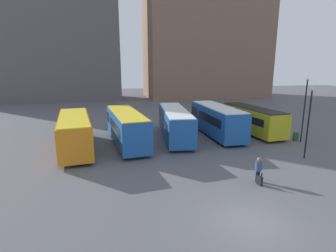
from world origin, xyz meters
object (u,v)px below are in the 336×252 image
Objects in this scene: bus_1 at (126,127)px; lamp_post_0 at (305,106)px; bus_4 at (251,119)px; trash_bin at (296,136)px; bus_3 at (217,120)px; lamp_post_1 at (309,117)px; traveler at (258,167)px; bus_2 at (175,122)px; suitcase at (260,181)px; bus_0 at (75,131)px.

lamp_post_0 reaches higher than bus_1.
lamp_post_0 is at bearing -153.39° from bus_4.
bus_1 is at bearing 170.80° from trash_bin.
bus_3 is 1.68× the size of lamp_post_1.
traveler is at bearing -141.87° from lamp_post_0.
bus_3 is at bearing 89.51° from bus_4.
lamp_post_0 is 1.09× the size of lamp_post_1.
bus_4 is 5.72× the size of traveler.
bus_2 is at bearing 159.08° from lamp_post_0.
suitcase is 7.96m from lamp_post_1.
bus_1 is 6.10× the size of traveler.
bus_0 is at bearing 174.50° from trash_bin.
suitcase is at bearing -162.49° from bus_2.
lamp_post_1 is 6.71× the size of trash_bin.
bus_2 is 1.87× the size of lamp_post_1.
bus_3 reaches higher than trash_bin.
bus_0 is 21.61m from lamp_post_0.
bus_1 is 13.32m from suitcase.
lamp_post_0 is at bearing -61.08° from suitcase.
bus_4 is at bearing -39.03° from traveler.
bus_1 reaches higher than suitcase.
bus_2 is 12.66m from lamp_post_0.
lamp_post_0 reaches higher than bus_0.
lamp_post_1 is at bearing -70.66° from suitcase.
bus_3 is 1.03× the size of bus_4.
trash_bin is (11.57, -3.87, -1.21)m from bus_2.
lamp_post_0 reaches higher than traveler.
traveler is (2.50, -11.67, -0.67)m from bus_2.
lamp_post_0 is 5.02m from lamp_post_1.
trash_bin is at bearing -101.94° from bus_0.
lamp_post_0 is (11.68, -4.47, 1.99)m from bus_2.
lamp_post_0 is (7.07, -4.38, 1.90)m from bus_3.
lamp_post_1 is (13.77, -7.33, 1.67)m from bus_1.
bus_3 reaches higher than bus_0.
bus_4 is at bearing 120.65° from lamp_post_0.
bus_2 is 6.55× the size of traveler.
bus_3 is (14.28, 1.73, 0.08)m from bus_0.
bus_4 is (4.31, 0.27, -0.17)m from bus_3.
lamp_post_1 reaches higher than traveler.
bus_1 is 1.07× the size of bus_4.
bus_3 is 4.32m from bus_4.
bus_3 is at bearing -84.45° from bus_2.
bus_1 is at bearing 96.63° from bus_3.
bus_1 reaches higher than bus_4.
bus_3 is at bearing -89.52° from bus_0.
bus_1 is 0.93× the size of bus_2.
lamp_post_1 reaches higher than suitcase.
bus_3 is at bearing -20.91° from traveler.
bus_4 is 8.87m from lamp_post_1.
lamp_post_0 reaches higher than bus_2.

